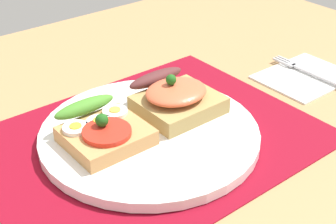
{
  "coord_description": "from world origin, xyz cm",
  "views": [
    {
      "loc": [
        -31.14,
        -42.52,
        36.05
      ],
      "look_at": [
        3.0,
        0.0,
        3.11
      ],
      "focal_mm": 53.36,
      "sensor_mm": 36.0,
      "label": 1
    }
  ],
  "objects_px": {
    "plate": "(150,134)",
    "sandwich_salmon": "(175,97)",
    "napkin": "(305,76)",
    "sandwich_egg_tomato": "(102,130)",
    "fork": "(308,71)"
  },
  "relations": [
    {
      "from": "sandwich_salmon",
      "to": "napkin",
      "type": "xyz_separation_m",
      "value": [
        0.24,
        -0.03,
        -0.03
      ]
    },
    {
      "from": "sandwich_egg_tomato",
      "to": "napkin",
      "type": "bearing_deg",
      "value": -4.9
    },
    {
      "from": "sandwich_egg_tomato",
      "to": "sandwich_salmon",
      "type": "bearing_deg",
      "value": -0.41
    },
    {
      "from": "sandwich_egg_tomato",
      "to": "fork",
      "type": "height_order",
      "value": "sandwich_egg_tomato"
    },
    {
      "from": "fork",
      "to": "sandwich_salmon",
      "type": "bearing_deg",
      "value": 173.64
    },
    {
      "from": "sandwich_egg_tomato",
      "to": "napkin",
      "type": "height_order",
      "value": "sandwich_egg_tomato"
    },
    {
      "from": "plate",
      "to": "napkin",
      "type": "relative_size",
      "value": 1.97
    },
    {
      "from": "sandwich_salmon",
      "to": "fork",
      "type": "relative_size",
      "value": 0.73
    },
    {
      "from": "sandwich_salmon",
      "to": "napkin",
      "type": "bearing_deg",
      "value": -7.0
    },
    {
      "from": "plate",
      "to": "sandwich_salmon",
      "type": "relative_size",
      "value": 2.67
    },
    {
      "from": "plate",
      "to": "fork",
      "type": "xyz_separation_m",
      "value": [
        0.31,
        -0.01,
        -0.0
      ]
    },
    {
      "from": "plate",
      "to": "fork",
      "type": "distance_m",
      "value": 0.31
    },
    {
      "from": "plate",
      "to": "napkin",
      "type": "distance_m",
      "value": 0.3
    },
    {
      "from": "sandwich_egg_tomato",
      "to": "fork",
      "type": "xyz_separation_m",
      "value": [
        0.36,
        -0.03,
        -0.02
      ]
    },
    {
      "from": "sandwich_egg_tomato",
      "to": "fork",
      "type": "bearing_deg",
      "value": -4.51
    }
  ]
}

